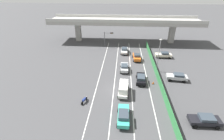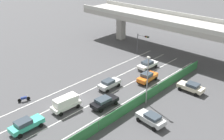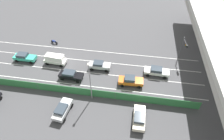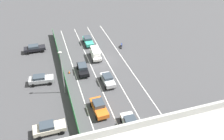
{
  "view_description": "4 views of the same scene",
  "coord_description": "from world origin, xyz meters",
  "px_view_note": "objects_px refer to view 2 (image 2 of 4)",
  "views": [
    {
      "loc": [
        -0.2,
        -26.83,
        18.48
      ],
      "look_at": [
        -2.55,
        5.7,
        0.97
      ],
      "focal_mm": 26.04,
      "sensor_mm": 36.0,
      "label": 1
    },
    {
      "loc": [
        28.31,
        -22.19,
        22.17
      ],
      "look_at": [
        -2.56,
        11.17,
        1.31
      ],
      "focal_mm": 43.16,
      "sensor_mm": 36.0,
      "label": 2
    },
    {
      "loc": [
        27.51,
        14.23,
        25.67
      ],
      "look_at": [
        1.44,
        10.13,
        1.06
      ],
      "focal_mm": 30.31,
      "sensor_mm": 36.0,
      "label": 3
    },
    {
      "loc": [
        9.77,
        40.04,
        25.36
      ],
      "look_at": [
        -0.79,
        6.63,
        2.18
      ],
      "focal_mm": 38.15,
      "sensor_mm": 36.0,
      "label": 4
    }
  ],
  "objects_px": {
    "car_hatchback_white": "(148,64)",
    "car_taxi_orange": "(147,77)",
    "car_van_white": "(66,103)",
    "parked_wagon_silver": "(151,118)",
    "motorcycle": "(24,99)",
    "street_lamp": "(147,76)",
    "parked_sedan_cream": "(191,87)",
    "traffic_light": "(141,40)",
    "traffic_cone": "(114,113)",
    "car_taxi_teal": "(26,124)",
    "car_sedan_black": "(104,102)",
    "car_sedan_silver": "(109,84)"
  },
  "relations": [
    {
      "from": "car_hatchback_white",
      "to": "car_taxi_orange",
      "type": "bearing_deg",
      "value": -54.59
    },
    {
      "from": "car_van_white",
      "to": "parked_wagon_silver",
      "type": "relative_size",
      "value": 1.05
    },
    {
      "from": "motorcycle",
      "to": "street_lamp",
      "type": "distance_m",
      "value": 19.62
    },
    {
      "from": "parked_sedan_cream",
      "to": "traffic_light",
      "type": "xyz_separation_m",
      "value": [
        -16.37,
        7.77,
        2.54
      ]
    },
    {
      "from": "car_van_white",
      "to": "parked_wagon_silver",
      "type": "xyz_separation_m",
      "value": [
        11.35,
        5.6,
        -0.3
      ]
    },
    {
      "from": "street_lamp",
      "to": "traffic_cone",
      "type": "relative_size",
      "value": 14.14
    },
    {
      "from": "car_taxi_orange",
      "to": "car_van_white",
      "type": "bearing_deg",
      "value": -102.39
    },
    {
      "from": "car_taxi_teal",
      "to": "traffic_cone",
      "type": "xyz_separation_m",
      "value": [
        6.07,
        10.56,
        -0.67
      ]
    },
    {
      "from": "parked_wagon_silver",
      "to": "traffic_cone",
      "type": "xyz_separation_m",
      "value": [
        -5.2,
        -1.75,
        -0.65
      ]
    },
    {
      "from": "parked_sedan_cream",
      "to": "traffic_light",
      "type": "distance_m",
      "value": 18.29
    },
    {
      "from": "car_sedan_black",
      "to": "car_hatchback_white",
      "type": "bearing_deg",
      "value": 102.43
    },
    {
      "from": "car_hatchback_white",
      "to": "car_sedan_black",
      "type": "relative_size",
      "value": 1.04
    },
    {
      "from": "car_hatchback_white",
      "to": "car_sedan_silver",
      "type": "xyz_separation_m",
      "value": [
        0.02,
        -11.16,
        0.01
      ]
    },
    {
      "from": "car_taxi_orange",
      "to": "traffic_light",
      "type": "bearing_deg",
      "value": 132.21
    },
    {
      "from": "traffic_cone",
      "to": "motorcycle",
      "type": "bearing_deg",
      "value": -152.04
    },
    {
      "from": "car_sedan_black",
      "to": "car_van_white",
      "type": "relative_size",
      "value": 1.0
    },
    {
      "from": "car_sedan_silver",
      "to": "parked_wagon_silver",
      "type": "height_order",
      "value": "car_sedan_silver"
    },
    {
      "from": "car_van_white",
      "to": "street_lamp",
      "type": "distance_m",
      "value": 12.71
    },
    {
      "from": "motorcycle",
      "to": "traffic_light",
      "type": "bearing_deg",
      "value": 87.12
    },
    {
      "from": "car_taxi_orange",
      "to": "street_lamp",
      "type": "xyz_separation_m",
      "value": [
        4.28,
        -6.21,
        3.77
      ]
    },
    {
      "from": "car_van_white",
      "to": "motorcycle",
      "type": "distance_m",
      "value": 7.48
    },
    {
      "from": "car_van_white",
      "to": "car_sedan_black",
      "type": "bearing_deg",
      "value": 50.73
    },
    {
      "from": "car_van_white",
      "to": "motorcycle",
      "type": "xyz_separation_m",
      "value": [
        -6.8,
        -3.02,
        -0.75
      ]
    },
    {
      "from": "car_hatchback_white",
      "to": "car_taxi_teal",
      "type": "distance_m",
      "value": 27.08
    },
    {
      "from": "car_taxi_orange",
      "to": "car_sedan_silver",
      "type": "bearing_deg",
      "value": -117.19
    },
    {
      "from": "car_van_white",
      "to": "parked_sedan_cream",
      "type": "distance_m",
      "value": 20.77
    },
    {
      "from": "traffic_cone",
      "to": "car_taxi_orange",
      "type": "bearing_deg",
      "value": 102.92
    },
    {
      "from": "car_hatchback_white",
      "to": "motorcycle",
      "type": "relative_size",
      "value": 2.55
    },
    {
      "from": "parked_wagon_silver",
      "to": "traffic_cone",
      "type": "height_order",
      "value": "parked_wagon_silver"
    },
    {
      "from": "car_taxi_teal",
      "to": "street_lamp",
      "type": "height_order",
      "value": "street_lamp"
    },
    {
      "from": "street_lamp",
      "to": "traffic_cone",
      "type": "xyz_separation_m",
      "value": [
        -1.57,
        -5.61,
        -4.46
      ]
    },
    {
      "from": "car_taxi_teal",
      "to": "car_taxi_orange",
      "type": "distance_m",
      "value": 22.63
    },
    {
      "from": "car_hatchback_white",
      "to": "car_van_white",
      "type": "xyz_separation_m",
      "value": [
        -0.1,
        -20.37,
        0.31
      ]
    },
    {
      "from": "car_van_white",
      "to": "traffic_cone",
      "type": "bearing_deg",
      "value": 32.05
    },
    {
      "from": "car_sedan_silver",
      "to": "motorcycle",
      "type": "relative_size",
      "value": 2.29
    },
    {
      "from": "parked_wagon_silver",
      "to": "traffic_cone",
      "type": "bearing_deg",
      "value": -161.45
    },
    {
      "from": "parked_wagon_silver",
      "to": "car_taxi_teal",
      "type": "bearing_deg",
      "value": -132.5
    },
    {
      "from": "motorcycle",
      "to": "car_van_white",
      "type": "bearing_deg",
      "value": 23.96
    },
    {
      "from": "car_taxi_teal",
      "to": "parked_wagon_silver",
      "type": "xyz_separation_m",
      "value": [
        11.28,
        12.31,
        -0.02
      ]
    },
    {
      "from": "car_sedan_black",
      "to": "car_taxi_orange",
      "type": "relative_size",
      "value": 1.01
    },
    {
      "from": "traffic_light",
      "to": "traffic_cone",
      "type": "bearing_deg",
      "value": -61.85
    },
    {
      "from": "parked_sedan_cream",
      "to": "street_lamp",
      "type": "distance_m",
      "value": 9.58
    },
    {
      "from": "street_lamp",
      "to": "parked_sedan_cream",
      "type": "bearing_deg",
      "value": 68.15
    },
    {
      "from": "car_sedan_silver",
      "to": "traffic_light",
      "type": "xyz_separation_m",
      "value": [
        -5.49,
        16.18,
        2.54
      ]
    },
    {
      "from": "car_hatchback_white",
      "to": "traffic_cone",
      "type": "distance_m",
      "value": 17.6
    },
    {
      "from": "car_hatchback_white",
      "to": "car_sedan_black",
      "type": "distance_m",
      "value": 16.32
    },
    {
      "from": "motorcycle",
      "to": "parked_wagon_silver",
      "type": "height_order",
      "value": "parked_wagon_silver"
    },
    {
      "from": "car_van_white",
      "to": "parked_sedan_cream",
      "type": "xyz_separation_m",
      "value": [
        11.0,
        17.62,
        -0.3
      ]
    },
    {
      "from": "car_sedan_silver",
      "to": "car_taxi_orange",
      "type": "xyz_separation_m",
      "value": [
        3.32,
        6.46,
        0.05
      ]
    },
    {
      "from": "car_taxi_teal",
      "to": "motorcycle",
      "type": "bearing_deg",
      "value": 151.78
    }
  ]
}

